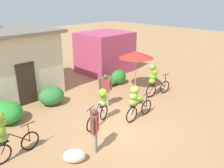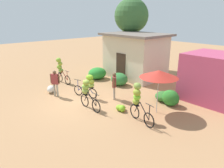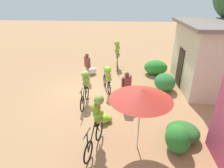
# 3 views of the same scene
# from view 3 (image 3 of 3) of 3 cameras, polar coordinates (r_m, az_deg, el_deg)

# --- Properties ---
(ground_plane) EXTENTS (60.00, 60.00, 0.00)m
(ground_plane) POSITION_cam_3_polar(r_m,az_deg,el_deg) (9.46, -6.10, -2.98)
(ground_plane) COLOR #AD7D52
(building_low) EXTENTS (4.63, 3.50, 3.32)m
(building_low) POSITION_cam_3_polar(r_m,az_deg,el_deg) (10.98, 28.16, 7.62)
(building_low) COLOR beige
(building_low) RESTS_ON ground
(hedge_bush_front_left) EXTENTS (1.22, 1.41, 0.87)m
(hedge_bush_front_left) POSITION_cam_3_polar(r_m,az_deg,el_deg) (11.99, 13.16, 4.96)
(hedge_bush_front_left) COLOR #2B8C30
(hedge_bush_front_left) RESTS_ON ground
(hedge_bush_front_right) EXTENTS (1.22, 1.05, 0.86)m
(hedge_bush_front_right) POSITION_cam_3_polar(r_m,az_deg,el_deg) (10.02, 15.77, 0.56)
(hedge_bush_front_right) COLOR #307736
(hedge_bush_front_right) RESTS_ON ground
(hedge_bush_mid) EXTENTS (1.07, 1.10, 0.51)m
(hedge_bush_mid) POSITION_cam_3_polar(r_m,az_deg,el_deg) (7.02, 20.74, -13.38)
(hedge_bush_mid) COLOR #2F6B2A
(hedge_bush_mid) RESTS_ON ground
(hedge_bush_by_door) EXTENTS (0.94, 0.76, 0.85)m
(hedge_bush_by_door) POSITION_cam_3_polar(r_m,az_deg,el_deg) (6.40, 19.32, -15.40)
(hedge_bush_by_door) COLOR #2D802C
(hedge_bush_by_door) RESTS_ON ground
(market_umbrella) EXTENTS (1.82, 1.82, 2.14)m
(market_umbrella) POSITION_cam_3_polar(r_m,az_deg,el_deg) (5.32, 8.82, -2.97)
(market_umbrella) COLOR beige
(market_umbrella) RESTS_ON ground
(bicycle_leftmost) EXTENTS (1.63, 0.49, 1.78)m
(bicycle_leftmost) POSITION_cam_3_polar(r_m,az_deg,el_deg) (12.66, 1.62, 9.60)
(bicycle_leftmost) COLOR black
(bicycle_leftmost) RESTS_ON ground
(bicycle_near_pile) EXTENTS (1.58, 0.64, 1.41)m
(bicycle_near_pile) POSITION_cam_3_polar(r_m,az_deg,el_deg) (9.22, -1.32, 2.19)
(bicycle_near_pile) COLOR black
(bicycle_near_pile) RESTS_ON ground
(bicycle_center_loaded) EXTENTS (1.64, 0.42, 1.51)m
(bicycle_center_loaded) POSITION_cam_3_polar(r_m,az_deg,el_deg) (8.39, -8.04, -0.09)
(bicycle_center_loaded) COLOR black
(bicycle_center_loaded) RESTS_ON ground
(bicycle_by_shop) EXTENTS (1.64, 0.50, 1.74)m
(bicycle_by_shop) POSITION_cam_3_polar(r_m,az_deg,el_deg) (5.95, -4.61, -10.17)
(bicycle_by_shop) COLOR black
(bicycle_by_shop) RESTS_ON ground
(banana_pile_on_ground) EXTENTS (0.63, 0.60, 0.34)m
(banana_pile_on_ground) POSITION_cam_3_polar(r_m,az_deg,el_deg) (7.38, -2.04, -10.37)
(banana_pile_on_ground) COLOR #7DB127
(banana_pile_on_ground) RESTS_ON ground
(produce_sack) EXTENTS (0.82, 0.77, 0.44)m
(produce_sack) POSITION_cam_3_polar(r_m,az_deg,el_deg) (11.75, -6.21, 3.96)
(produce_sack) COLOR silver
(produce_sack) RESTS_ON ground
(person_vendor) EXTENTS (0.48, 0.40, 1.57)m
(person_vendor) POSITION_cam_3_polar(r_m,az_deg,el_deg) (10.77, -7.49, 6.05)
(person_vendor) COLOR gray
(person_vendor) RESTS_ON ground
(person_bystander) EXTENTS (0.43, 0.43, 1.56)m
(person_bystander) POSITION_cam_3_polar(r_m,az_deg,el_deg) (8.11, 4.43, -0.42)
(person_bystander) COLOR gray
(person_bystander) RESTS_ON ground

